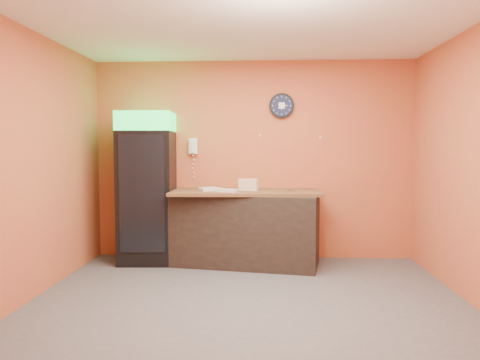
{
  "coord_description": "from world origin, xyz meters",
  "views": [
    {
      "loc": [
        0.18,
        -4.67,
        1.59
      ],
      "look_at": [
        -0.11,
        0.6,
        1.21
      ],
      "focal_mm": 35.0,
      "sensor_mm": 36.0,
      "label": 1
    }
  ],
  "objects": [
    {
      "name": "floor",
      "position": [
        0.0,
        0.0,
        0.0
      ],
      "size": [
        4.5,
        4.5,
        0.0
      ],
      "primitive_type": "plane",
      "color": "#47474C",
      "rests_on": "ground"
    },
    {
      "name": "back_wall",
      "position": [
        0.0,
        2.0,
        1.4
      ],
      "size": [
        4.5,
        0.02,
        2.8
      ],
      "primitive_type": "cube",
      "color": "#C64D37",
      "rests_on": "floor"
    },
    {
      "name": "left_wall",
      "position": [
        -2.25,
        0.0,
        1.4
      ],
      "size": [
        0.02,
        4.0,
        2.8
      ],
      "primitive_type": "cube",
      "color": "#C64D37",
      "rests_on": "floor"
    },
    {
      "name": "right_wall",
      "position": [
        2.25,
        0.0,
        1.4
      ],
      "size": [
        0.02,
        4.0,
        2.8
      ],
      "primitive_type": "cube",
      "color": "#C64D37",
      "rests_on": "floor"
    },
    {
      "name": "ceiling",
      "position": [
        0.0,
        0.0,
        2.8
      ],
      "size": [
        4.5,
        4.0,
        0.02
      ],
      "primitive_type": "cube",
      "color": "white",
      "rests_on": "back_wall"
    },
    {
      "name": "beverage_cooler",
      "position": [
        -1.45,
        1.6,
        1.0
      ],
      "size": [
        0.76,
        0.77,
        2.05
      ],
      "rotation": [
        0.0,
        0.0,
        0.05
      ],
      "color": "black",
      "rests_on": "floor"
    },
    {
      "name": "prep_counter",
      "position": [
        -0.09,
        1.57,
        0.48
      ],
      "size": [
        2.04,
        1.16,
        0.96
      ],
      "primitive_type": "cube",
      "rotation": [
        0.0,
        0.0,
        -0.17
      ],
      "color": "black",
      "rests_on": "floor"
    },
    {
      "name": "wall_clock",
      "position": [
        0.4,
        1.97,
        2.16
      ],
      "size": [
        0.35,
        0.06,
        0.35
      ],
      "color": "black",
      "rests_on": "back_wall"
    },
    {
      "name": "wall_phone",
      "position": [
        -0.85,
        1.95,
        1.6
      ],
      "size": [
        0.12,
        0.11,
        0.22
      ],
      "color": "white",
      "rests_on": "back_wall"
    },
    {
      "name": "butcher_paper",
      "position": [
        -0.09,
        1.57,
        0.98
      ],
      "size": [
        2.01,
        0.96,
        0.04
      ],
      "primitive_type": "cube",
      "rotation": [
        0.0,
        0.0,
        0.03
      ],
      "color": "brown",
      "rests_on": "prep_counter"
    },
    {
      "name": "sub_roll_stack",
      "position": [
        -0.05,
        1.54,
        1.08
      ],
      "size": [
        0.27,
        0.15,
        0.16
      ],
      "rotation": [
        0.0,
        0.0,
        -0.27
      ],
      "color": "beige",
      "rests_on": "butcher_paper"
    },
    {
      "name": "wrapped_sandwich_left",
      "position": [
        -0.54,
        1.48,
        1.02
      ],
      "size": [
        0.28,
        0.19,
        0.04
      ],
      "primitive_type": "cube",
      "rotation": [
        0.0,
        0.0,
        0.37
      ],
      "color": "silver",
      "rests_on": "butcher_paper"
    },
    {
      "name": "wrapped_sandwich_mid",
      "position": [
        -0.33,
        1.36,
        1.02
      ],
      "size": [
        0.3,
        0.2,
        0.04
      ],
      "primitive_type": "cube",
      "rotation": [
        0.0,
        0.0,
        -0.36
      ],
      "color": "silver",
      "rests_on": "butcher_paper"
    },
    {
      "name": "wrapped_sandwich_right",
      "position": [
        -0.61,
        1.63,
        1.02
      ],
      "size": [
        0.26,
        0.22,
        0.04
      ],
      "primitive_type": "cube",
      "rotation": [
        0.0,
        0.0,
        0.58
      ],
      "color": "silver",
      "rests_on": "butcher_paper"
    },
    {
      "name": "kitchen_tool",
      "position": [
        -0.04,
        1.68,
        1.03
      ],
      "size": [
        0.06,
        0.06,
        0.06
      ],
      "primitive_type": "cylinder",
      "color": "silver",
      "rests_on": "butcher_paper"
    }
  ]
}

